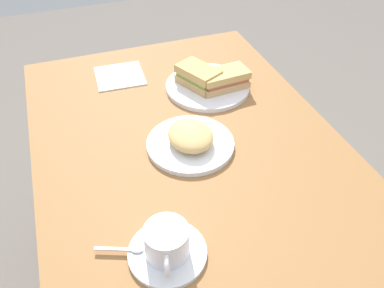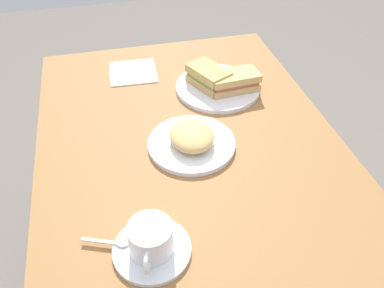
{
  "view_description": "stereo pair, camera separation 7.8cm",
  "coord_description": "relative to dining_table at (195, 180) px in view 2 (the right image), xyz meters",
  "views": [
    {
      "loc": [
        -0.68,
        0.25,
        1.44
      ],
      "look_at": [
        0.01,
        0.01,
        0.79
      ],
      "focal_mm": 37.0,
      "sensor_mm": 36.0,
      "label": 1
    },
    {
      "loc": [
        -0.71,
        0.18,
        1.44
      ],
      "look_at": [
        0.01,
        0.01,
        0.79
      ],
      "focal_mm": 37.0,
      "sensor_mm": 36.0,
      "label": 2
    }
  ],
  "objects": [
    {
      "name": "dining_table",
      "position": [
        0.0,
        0.0,
        0.0
      ],
      "size": [
        1.22,
        0.79,
        0.76
      ],
      "color": "olive",
      "rests_on": "ground_plane"
    },
    {
      "name": "sandwich_plate",
      "position": [
        0.27,
        -0.14,
        0.1
      ],
      "size": [
        0.26,
        0.26,
        0.01
      ],
      "primitive_type": "cylinder",
      "color": "white",
      "rests_on": "dining_table"
    },
    {
      "name": "sandwich_front",
      "position": [
        0.28,
        -0.11,
        0.13
      ],
      "size": [
        0.15,
        0.13,
        0.06
      ],
      "color": "tan",
      "rests_on": "sandwich_plate"
    },
    {
      "name": "sandwich_back",
      "position": [
        0.24,
        -0.18,
        0.13
      ],
      "size": [
        0.09,
        0.15,
        0.05
      ],
      "color": "tan",
      "rests_on": "sandwich_plate"
    },
    {
      "name": "coffee_saucer",
      "position": [
        -0.25,
        0.15,
        0.09
      ],
      "size": [
        0.16,
        0.16,
        0.01
      ],
      "primitive_type": "cylinder",
      "color": "white",
      "rests_on": "dining_table"
    },
    {
      "name": "coffee_cup",
      "position": [
        -0.25,
        0.15,
        0.13
      ],
      "size": [
        0.12,
        0.09,
        0.07
      ],
      "color": "white",
      "rests_on": "coffee_saucer"
    },
    {
      "name": "spoon",
      "position": [
        -0.22,
        0.22,
        0.1
      ],
      "size": [
        0.05,
        0.1,
        0.01
      ],
      "color": "silver",
      "rests_on": "coffee_saucer"
    },
    {
      "name": "side_plate",
      "position": [
        0.04,
        0.0,
        0.1
      ],
      "size": [
        0.23,
        0.23,
        0.01
      ],
      "primitive_type": "cylinder",
      "color": "white",
      "rests_on": "dining_table"
    },
    {
      "name": "side_food_pile",
      "position": [
        0.04,
        0.0,
        0.12
      ],
      "size": [
        0.14,
        0.11,
        0.04
      ],
      "primitive_type": "ellipsoid",
      "color": "tan",
      "rests_on": "side_plate"
    },
    {
      "name": "napkin",
      "position": [
        0.43,
        0.1,
        0.09
      ],
      "size": [
        0.16,
        0.16,
        0.0
      ],
      "primitive_type": "cube",
      "rotation": [
        0.0,
        0.0,
        -0.05
      ],
      "color": "white",
      "rests_on": "dining_table"
    }
  ]
}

